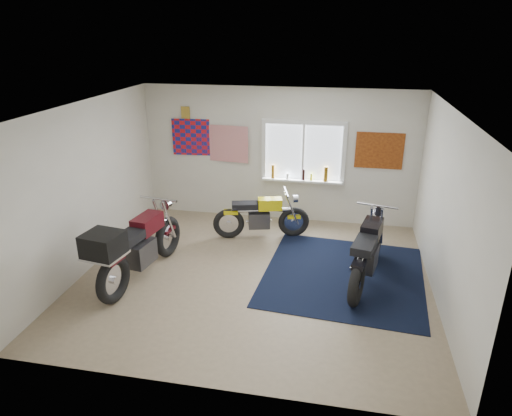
% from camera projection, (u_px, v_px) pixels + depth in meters
% --- Properties ---
extents(ground, '(5.50, 5.50, 0.00)m').
position_uv_depth(ground, '(254.00, 276.00, 7.37)').
color(ground, '#9E896B').
rests_on(ground, ground).
extents(room_shell, '(5.50, 5.50, 5.50)m').
position_uv_depth(room_shell, '(254.00, 180.00, 6.76)').
color(room_shell, white).
rests_on(room_shell, ground).
extents(navy_rug, '(2.70, 2.79, 0.01)m').
position_uv_depth(navy_rug, '(343.00, 275.00, 7.39)').
color(navy_rug, black).
rests_on(navy_rug, ground).
extents(window_assembly, '(1.66, 0.17, 1.26)m').
position_uv_depth(window_assembly, '(303.00, 156.00, 9.02)').
color(window_assembly, white).
rests_on(window_assembly, room_shell).
extents(oil_bottles, '(1.14, 0.09, 0.30)m').
position_uv_depth(oil_bottles, '(305.00, 174.00, 9.08)').
color(oil_bottles, '#8F5B14').
rests_on(oil_bottles, window_assembly).
extents(flag_display, '(1.60, 0.10, 1.17)m').
position_uv_depth(flag_display, '(185.00, 112.00, 9.17)').
color(flag_display, red).
rests_on(flag_display, room_shell).
extents(triumph_poster, '(0.90, 0.03, 0.70)m').
position_uv_depth(triumph_poster, '(379.00, 151.00, 8.71)').
color(triumph_poster, '#A54C14').
rests_on(triumph_poster, room_shell).
extents(yellow_triumph, '(1.80, 0.68, 0.92)m').
position_uv_depth(yellow_triumph, '(261.00, 217.00, 8.61)').
color(yellow_triumph, black).
rests_on(yellow_triumph, ground).
extents(black_chrome_bike, '(0.76, 2.12, 1.10)m').
position_uv_depth(black_chrome_bike, '(367.00, 253.00, 7.08)').
color(black_chrome_bike, black).
rests_on(black_chrome_bike, navy_rug).
extents(maroon_tourer, '(0.85, 2.27, 1.15)m').
position_uv_depth(maroon_tourer, '(135.00, 247.00, 7.01)').
color(maroon_tourer, black).
rests_on(maroon_tourer, ground).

